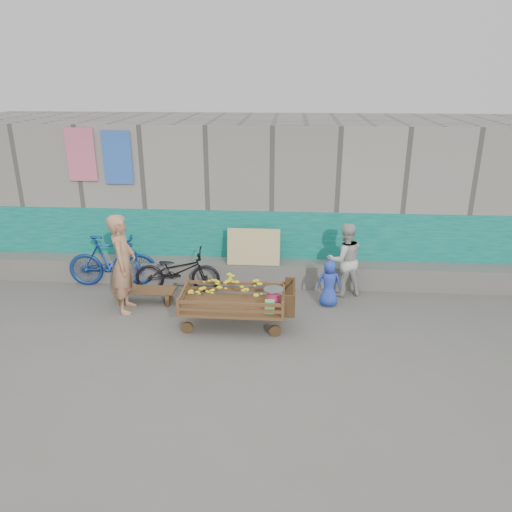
# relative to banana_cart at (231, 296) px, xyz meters

# --- Properties ---
(ground) EXTENTS (80.00, 80.00, 0.00)m
(ground) POSITION_rel_banana_cart_xyz_m (-0.06, -0.59, -0.53)
(ground) COLOR #605E56
(ground) RESTS_ON ground
(building_wall) EXTENTS (12.00, 3.50, 3.00)m
(building_wall) POSITION_rel_banana_cart_xyz_m (-0.06, 3.46, 0.93)
(building_wall) COLOR gray
(building_wall) RESTS_ON ground
(banana_cart) EXTENTS (1.85, 0.84, 0.79)m
(banana_cart) POSITION_rel_banana_cart_xyz_m (0.00, 0.00, 0.00)
(banana_cart) COLOR brown
(banana_cart) RESTS_ON ground
(bench) EXTENTS (1.09, 0.33, 0.27)m
(bench) POSITION_rel_banana_cart_xyz_m (-1.65, 0.74, -0.33)
(bench) COLOR brown
(bench) RESTS_ON ground
(vendor_man) EXTENTS (0.48, 0.68, 1.74)m
(vendor_man) POSITION_rel_banana_cart_xyz_m (-1.88, 0.42, 0.34)
(vendor_man) COLOR tan
(vendor_man) RESTS_ON ground
(woman) EXTENTS (0.79, 0.68, 1.39)m
(woman) POSITION_rel_banana_cart_xyz_m (1.94, 1.36, 0.16)
(woman) COLOR beige
(woman) RESTS_ON ground
(child) EXTENTS (0.42, 0.27, 0.85)m
(child) POSITION_rel_banana_cart_xyz_m (1.64, 0.87, -0.11)
(child) COLOR #2643BC
(child) RESTS_ON ground
(bicycle_dark) EXTENTS (1.62, 0.64, 0.83)m
(bicycle_dark) POSITION_rel_banana_cart_xyz_m (-1.16, 1.26, -0.12)
(bicycle_dark) COLOR black
(bicycle_dark) RESTS_ON ground
(bicycle_blue) EXTENTS (1.73, 0.62, 1.02)m
(bicycle_blue) POSITION_rel_banana_cart_xyz_m (-2.47, 1.46, -0.02)
(bicycle_blue) COLOR navy
(bicycle_blue) RESTS_ON ground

